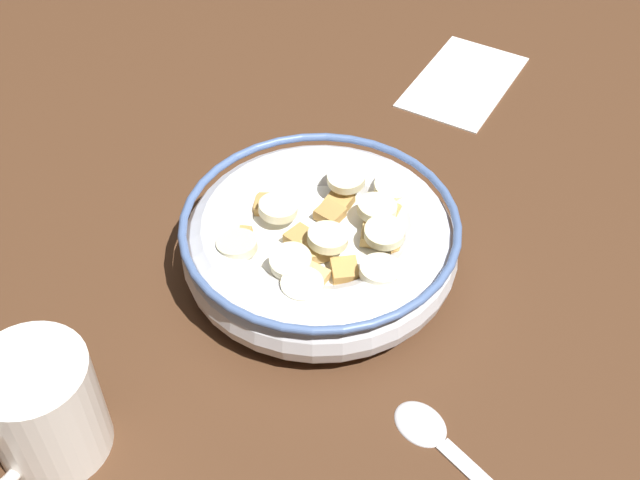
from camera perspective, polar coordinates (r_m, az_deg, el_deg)
name	(u,v)px	position (r cm, az deg, el deg)	size (l,w,h in cm)	color
ground_plane	(320,278)	(60.39, 0.00, -2.66)	(100.14, 100.14, 2.00)	#472B19
cereal_bowl	(320,242)	(57.61, 0.03, -0.16)	(19.54, 19.54, 5.77)	silver
spoon	(452,450)	(51.07, 9.19, -14.29)	(8.09, 14.83, 0.80)	silver
coffee_mug	(41,410)	(50.38, -18.89, -11.18)	(9.20, 6.67, 7.61)	white
folded_napkin	(463,81)	(78.60, 9.99, 10.88)	(13.39, 8.04, 0.30)	white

